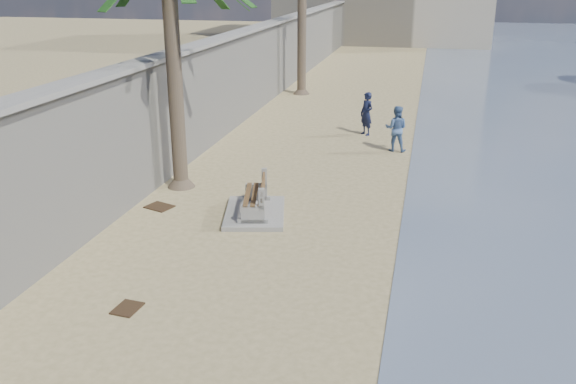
{
  "coord_description": "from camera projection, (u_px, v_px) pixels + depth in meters",
  "views": [
    {
      "loc": [
        2.41,
        -5.55,
        5.88
      ],
      "look_at": [
        -0.5,
        7.0,
        1.2
      ],
      "focal_mm": 38.0,
      "sensor_mm": 36.0,
      "label": 1
    }
  ],
  "objects": [
    {
      "name": "seawall",
      "position": [
        250.0,
        72.0,
        26.42
      ],
      "size": [
        0.45,
        70.0,
        3.5
      ],
      "primitive_type": "cube",
      "color": "gray",
      "rests_on": "ground_plane"
    },
    {
      "name": "debris_c",
      "position": [
        159.0,
        207.0,
        16.1
      ],
      "size": [
        0.81,
        0.73,
        0.03
      ],
      "primitive_type": "cube",
      "rotation": [
        0.0,
        0.0,
        2.81
      ],
      "color": "#382616",
      "rests_on": "ground_plane"
    },
    {
      "name": "wall_cap",
      "position": [
        249.0,
        30.0,
        25.8
      ],
      "size": [
        0.8,
        70.0,
        0.12
      ],
      "primitive_type": "cube",
      "color": "gray",
      "rests_on": "seawall"
    },
    {
      "name": "bench_far",
      "position": [
        255.0,
        201.0,
        15.46
      ],
      "size": [
        1.92,
        2.44,
        0.91
      ],
      "color": "gray",
      "rests_on": "ground_plane"
    },
    {
      "name": "debris_d",
      "position": [
        127.0,
        308.0,
        11.25
      ],
      "size": [
        0.48,
        0.58,
        0.03
      ],
      "primitive_type": "cube",
      "rotation": [
        0.0,
        0.0,
        4.62
      ],
      "color": "#382616",
      "rests_on": "ground_plane"
    },
    {
      "name": "person_b",
      "position": [
        396.0,
        126.0,
        20.87
      ],
      "size": [
        0.87,
        0.69,
        1.75
      ],
      "primitive_type": "imported",
      "rotation": [
        0.0,
        0.0,
        3.1
      ],
      "color": "#4A6899",
      "rests_on": "ground_plane"
    },
    {
      "name": "person_a",
      "position": [
        367.0,
        111.0,
        22.94
      ],
      "size": [
        0.8,
        0.8,
        1.87
      ],
      "primitive_type": "imported",
      "rotation": [
        0.0,
        0.0,
        -0.77
      ],
      "color": "#131834",
      "rests_on": "ground_plane"
    }
  ]
}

